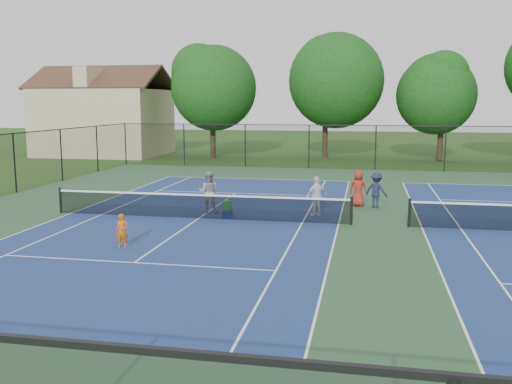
% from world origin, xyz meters
% --- Properties ---
extents(ground, '(140.00, 140.00, 0.00)m').
position_xyz_m(ground, '(0.00, 0.00, 0.00)').
color(ground, '#234716').
rests_on(ground, ground).
extents(court_pad, '(36.00, 36.00, 0.01)m').
position_xyz_m(court_pad, '(0.00, 0.00, 0.00)').
color(court_pad, '#2D502D').
rests_on(court_pad, ground).
extents(tennis_court_left, '(12.00, 23.83, 1.07)m').
position_xyz_m(tennis_court_left, '(-7.00, 0.00, 0.10)').
color(tennis_court_left, navy).
rests_on(tennis_court_left, ground).
extents(perimeter_fence, '(36.08, 36.08, 3.02)m').
position_xyz_m(perimeter_fence, '(0.00, 0.00, 1.60)').
color(perimeter_fence, black).
rests_on(perimeter_fence, ground).
extents(tree_back_a, '(6.80, 6.80, 9.15)m').
position_xyz_m(tree_back_a, '(-13.00, 24.00, 6.04)').
color(tree_back_a, '#2D2116').
rests_on(tree_back_a, ground).
extents(tree_back_b, '(7.60, 7.60, 10.03)m').
position_xyz_m(tree_back_b, '(-4.00, 26.00, 6.60)').
color(tree_back_b, '#2D2116').
rests_on(tree_back_b, ground).
extents(tree_back_c, '(6.00, 6.00, 8.40)m').
position_xyz_m(tree_back_c, '(5.00, 25.00, 5.48)').
color(tree_back_c, '#2D2116').
rests_on(tree_back_c, ground).
extents(clapboard_house, '(10.80, 8.10, 7.65)m').
position_xyz_m(clapboard_house, '(-23.00, 25.00, 3.09)').
color(clapboard_house, tan).
rests_on(clapboard_house, ground).
extents(child_player, '(0.45, 0.36, 1.09)m').
position_xyz_m(child_player, '(-8.07, -4.79, 0.54)').
color(child_player, '#CF5A0D').
rests_on(child_player, ground).
extents(instructor, '(0.89, 0.72, 1.74)m').
position_xyz_m(instructor, '(-6.93, 1.27, 0.87)').
color(instructor, gray).
rests_on(instructor, ground).
extents(bystander_a, '(1.00, 0.89, 1.62)m').
position_xyz_m(bystander_a, '(-2.48, 1.45, 0.81)').
color(bystander_a, silver).
rests_on(bystander_a, ground).
extents(bystander_b, '(1.15, 0.95, 1.55)m').
position_xyz_m(bystander_b, '(-0.10, 3.73, 0.77)').
color(bystander_b, '#1A203A').
rests_on(bystander_b, ground).
extents(bystander_c, '(0.88, 0.68, 1.61)m').
position_xyz_m(bystander_c, '(-0.88, 3.95, 0.80)').
color(bystander_c, maroon).
rests_on(bystander_c, ground).
extents(ball_crate, '(0.43, 0.37, 0.31)m').
position_xyz_m(ball_crate, '(-5.93, 0.40, 0.16)').
color(ball_crate, navy).
rests_on(ball_crate, ground).
extents(ball_hopper, '(0.36, 0.30, 0.36)m').
position_xyz_m(ball_hopper, '(-5.93, 0.40, 0.50)').
color(ball_hopper, green).
rests_on(ball_hopper, ball_crate).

